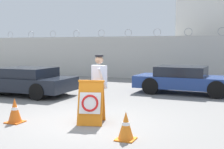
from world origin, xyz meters
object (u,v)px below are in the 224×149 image
object	(u,v)px
barricade_sign	(91,102)
parked_car_front_coupe	(25,81)
traffic_cone_near	(126,126)
security_guard	(99,83)
parked_car_rear_sedan	(185,80)
traffic_cone_mid	(15,111)

from	to	relation	value
barricade_sign	parked_car_front_coupe	distance (m)	5.70
traffic_cone_near	security_guard	bearing A→B (deg)	130.58
parked_car_rear_sedan	barricade_sign	bearing A→B (deg)	-101.73
security_guard	parked_car_front_coupe	world-z (taller)	security_guard
traffic_cone_near	traffic_cone_mid	xyz separation A→B (m)	(-3.30, 0.29, 0.02)
parked_car_front_coupe	parked_car_rear_sedan	size ratio (longest dim) A/B	0.98
traffic_cone_mid	parked_car_front_coupe	size ratio (longest dim) A/B	0.16
parked_car_front_coupe	barricade_sign	bearing A→B (deg)	144.84
traffic_cone_near	traffic_cone_mid	bearing A→B (deg)	175.00
traffic_cone_near	traffic_cone_mid	distance (m)	3.31
traffic_cone_mid	parked_car_rear_sedan	size ratio (longest dim) A/B	0.15
barricade_sign	parked_car_rear_sedan	bearing A→B (deg)	61.37
barricade_sign	traffic_cone_mid	world-z (taller)	barricade_sign
security_guard	traffic_cone_near	size ratio (longest dim) A/B	2.86
traffic_cone_near	traffic_cone_mid	world-z (taller)	traffic_cone_mid
barricade_sign	parked_car_rear_sedan	distance (m)	6.37
security_guard	parked_car_front_coupe	size ratio (longest dim) A/B	0.43
barricade_sign	security_guard	world-z (taller)	security_guard
traffic_cone_near	parked_car_rear_sedan	world-z (taller)	parked_car_rear_sedan
traffic_cone_mid	parked_car_front_coupe	xyz separation A→B (m)	(-2.77, 3.93, 0.26)
parked_car_rear_sedan	traffic_cone_mid	bearing A→B (deg)	-114.76
traffic_cone_mid	traffic_cone_near	bearing A→B (deg)	-5.00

